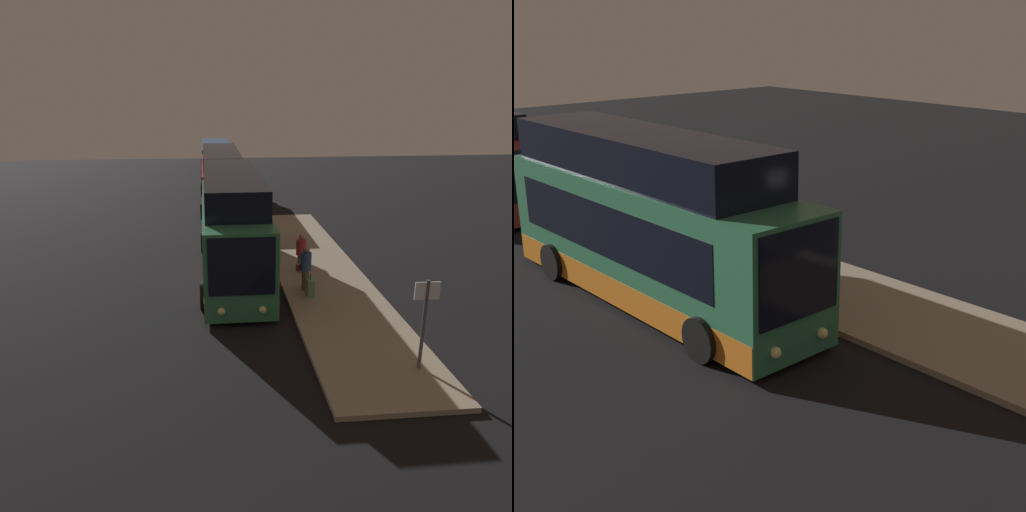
% 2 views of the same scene
% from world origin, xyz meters
% --- Properties ---
extents(ground, '(80.00, 80.00, 0.00)m').
position_xyz_m(ground, '(0.00, 0.00, 0.00)').
color(ground, black).
extents(platform, '(20.00, 3.55, 0.15)m').
position_xyz_m(platform, '(0.00, 3.38, 0.08)').
color(platform, gray).
rests_on(platform, ground).
extents(bus_lead, '(10.36, 2.71, 4.21)m').
position_xyz_m(bus_lead, '(-0.33, -0.18, 1.88)').
color(bus_lead, '#2D704C').
rests_on(bus_lead, ground).
extents(bus_second, '(11.32, 2.84, 3.67)m').
position_xyz_m(bus_second, '(-13.92, -0.18, 1.64)').
color(bus_second, maroon).
rests_on(bus_second, ground).
extents(bus_third, '(11.44, 2.88, 2.78)m').
position_xyz_m(bus_third, '(-28.32, -0.18, 1.38)').
color(bus_third, '#33518C').
rests_on(bus_third, ground).
extents(passenger_boarding, '(0.65, 0.50, 1.63)m').
position_xyz_m(passenger_boarding, '(0.17, 2.62, 1.01)').
color(passenger_boarding, '#6B604C').
rests_on(passenger_boarding, platform).
extents(passenger_waiting, '(0.66, 0.63, 1.75)m').
position_xyz_m(passenger_waiting, '(2.20, 2.40, 1.09)').
color(passenger_waiting, '#6B604C').
rests_on(passenger_waiting, platform).
extents(suitcase, '(0.39, 0.26, 0.86)m').
position_xyz_m(suitcase, '(2.80, 2.48, 0.46)').
color(suitcase, '#598C59').
rests_on(suitcase, platform).
extents(sign_post, '(0.10, 0.68, 2.54)m').
position_xyz_m(sign_post, '(8.08, 4.40, 1.75)').
color(sign_post, '#4C4C51').
rests_on(sign_post, platform).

